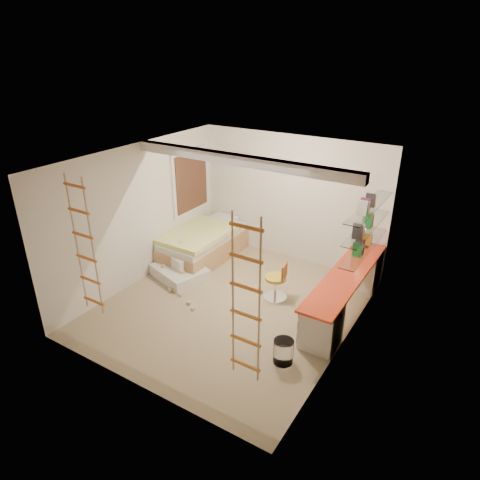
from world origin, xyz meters
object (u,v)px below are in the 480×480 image
Objects in this scene: bed at (203,244)px; play_platform at (180,268)px; desk at (345,291)px; swivel_chair at (277,286)px.

bed is 1.69× the size of play_platform.
desk is at bearing -6.49° from bed.
desk is 3.18m from play_platform.
bed reaches higher than play_platform.
bed is at bearing 173.51° from desk.
play_platform is at bearing -170.87° from desk.
swivel_chair is at bearing -168.33° from desk.
desk is 3.85× the size of swivel_chair.
bed is 2.13m from swivel_chair.
swivel_chair is at bearing 7.63° from play_platform.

